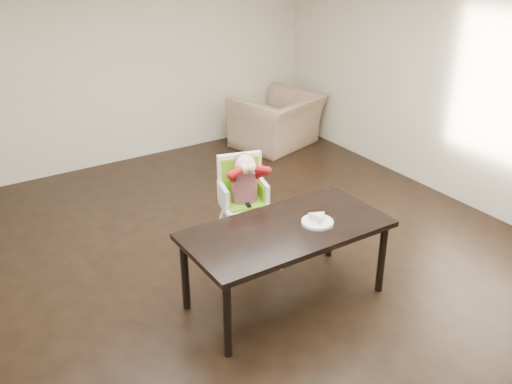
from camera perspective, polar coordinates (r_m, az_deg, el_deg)
ground at (r=5.70m, az=-0.12°, el=-8.07°), size 7.00×7.00×0.00m
room_walls at (r=4.92m, az=-0.14°, el=10.22°), size 6.02×7.02×2.71m
dining_table at (r=4.99m, az=3.07°, el=-4.34°), size 1.80×0.90×0.75m
high_chair at (r=5.54m, az=-1.24°, el=0.63°), size 0.60×0.60×1.16m
plate at (r=5.03m, az=6.18°, el=-2.82°), size 0.35×0.35×0.08m
armchair at (r=8.70m, az=2.14°, el=7.98°), size 1.38×1.09×1.05m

